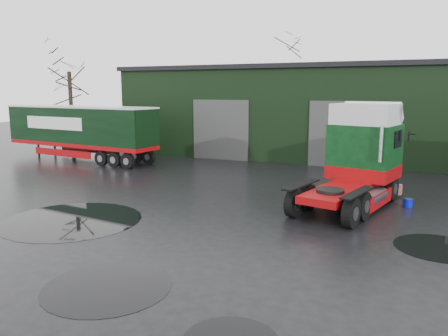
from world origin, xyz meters
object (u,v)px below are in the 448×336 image
(warehouse, at_px, (356,111))
(hero_tractor, at_px, (348,157))
(wash_bucket, at_px, (408,203))
(tree_back_a, at_px, (286,89))
(tree_left, at_px, (71,96))
(trailer_left, at_px, (80,133))

(warehouse, height_order, hero_tractor, warehouse)
(wash_bucket, distance_m, tree_back_a, 27.47)
(hero_tractor, bearing_deg, tree_left, 173.31)
(trailer_left, relative_size, wash_bucket, 32.50)
(hero_tractor, xyz_separation_m, trailer_left, (-18.10, 5.42, -0.25))
(warehouse, bearing_deg, hero_tractor, -83.90)
(warehouse, xyz_separation_m, tree_back_a, (-8.00, 10.00, 1.59))
(warehouse, distance_m, wash_bucket, 15.14)
(trailer_left, relative_size, tree_left, 1.38)
(hero_tractor, bearing_deg, trailer_left, 176.61)
(warehouse, xyz_separation_m, trailer_left, (-16.44, -10.08, -1.34))
(tree_left, xyz_separation_m, tree_back_a, (11.00, 18.00, 0.50))
(hero_tractor, height_order, wash_bucket, hero_tractor)
(warehouse, xyz_separation_m, tree_left, (-19.00, -8.00, 1.09))
(warehouse, bearing_deg, tree_back_a, 128.66)
(tree_left, height_order, tree_back_a, tree_back_a)
(trailer_left, bearing_deg, tree_left, 57.18)
(hero_tractor, distance_m, wash_bucket, 3.19)
(tree_back_a, bearing_deg, trailer_left, -112.80)
(trailer_left, distance_m, tree_back_a, 21.98)
(tree_back_a, bearing_deg, tree_left, -121.43)
(warehouse, height_order, tree_back_a, tree_back_a)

